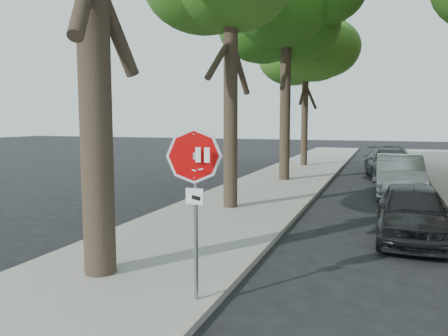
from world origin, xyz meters
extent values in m
plane|color=black|center=(0.00, 0.00, 0.00)|extent=(120.00, 120.00, 0.00)
cube|color=gray|center=(-2.50, 12.00, 0.06)|extent=(4.00, 55.00, 0.12)
cube|color=#9E9384|center=(-0.45, 12.00, 0.07)|extent=(0.12, 55.00, 0.13)
cube|color=#9E9384|center=(3.95, 12.00, 0.07)|extent=(0.12, 55.00, 0.13)
cylinder|color=gray|center=(-0.70, 0.00, 1.42)|extent=(0.06, 0.06, 2.60)
cube|color=#99999E|center=(-0.70, -0.03, 2.32)|extent=(0.05, 0.06, 0.10)
cylinder|color=#99999E|center=(-0.70, -0.03, 2.32)|extent=(0.76, 0.32, 0.82)
cylinder|color=white|center=(-0.70, -0.05, 2.32)|extent=(0.76, 0.32, 0.82)
cylinder|color=red|center=(-0.70, -0.05, 2.32)|extent=(0.68, 0.29, 0.74)
cube|color=white|center=(-0.91, -0.06, 2.34)|extent=(0.08, 0.00, 0.22)
cube|color=white|center=(-0.77, -0.06, 2.34)|extent=(0.08, 0.00, 0.22)
cube|color=white|center=(-0.63, -0.06, 2.34)|extent=(0.08, 0.00, 0.22)
cube|color=white|center=(-0.49, -0.06, 2.34)|extent=(0.08, 0.00, 0.22)
cube|color=silver|center=(-0.81, -0.07, 2.13)|extent=(0.08, 0.00, 0.03)
cube|color=silver|center=(-0.70, -0.07, 2.11)|extent=(0.08, 0.00, 0.03)
cube|color=silver|center=(-0.59, -0.07, 2.13)|extent=(0.08, 0.00, 0.03)
cube|color=white|center=(-0.70, -0.04, 1.72)|extent=(0.28, 0.02, 0.24)
cube|color=black|center=(-0.67, -0.05, 1.70)|extent=(0.15, 0.00, 0.08)
cylinder|color=black|center=(-2.60, 7.00, 4.87)|extent=(0.44, 0.44, 9.50)
cylinder|color=black|center=(-2.40, 14.00, 5.12)|extent=(0.48, 0.48, 10.00)
ellipsoid|color=#16460D|center=(-2.40, 14.00, 7.92)|extent=(4.62, 4.62, 3.70)
ellipsoid|color=#16460D|center=(-3.24, 14.84, 7.50)|extent=(4.20, 4.20, 3.36)
cylinder|color=black|center=(-2.70, 21.00, 4.62)|extent=(0.40, 0.40, 9.00)
ellipsoid|color=#215413|center=(-2.70, 21.00, 7.14)|extent=(4.16, 4.16, 3.33)
ellipsoid|color=#215413|center=(-1.76, 20.43, 8.09)|extent=(3.40, 3.40, 2.72)
ellipsoid|color=#215413|center=(-3.46, 21.76, 6.76)|extent=(3.78, 3.78, 3.02)
imported|color=black|center=(2.60, 5.28, 0.68)|extent=(1.61, 3.97, 1.35)
imported|color=#A6A8AE|center=(2.50, 11.85, 0.77)|extent=(1.76, 4.72, 1.54)
imported|color=#4B4C50|center=(2.22, 17.03, 0.74)|extent=(2.72, 5.31, 1.48)
imported|color=black|center=(2.31, 22.26, 0.66)|extent=(2.62, 4.95, 1.33)
camera|label=1|loc=(1.90, -5.87, 2.83)|focal=35.00mm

